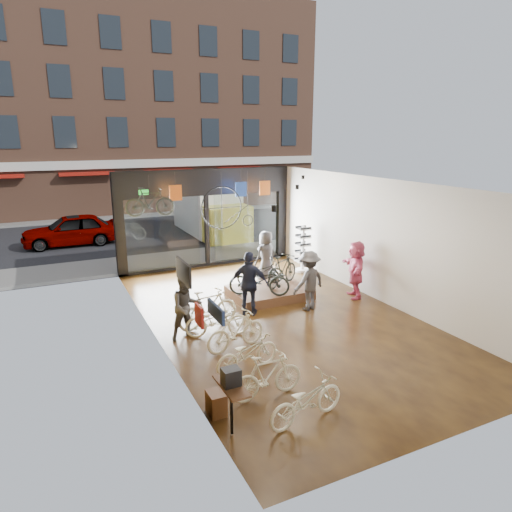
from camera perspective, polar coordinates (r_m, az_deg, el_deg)
ground_plane at (r=13.16m, az=2.91°, el=-7.73°), size 7.00×12.00×0.04m
ceiling at (r=12.21m, az=3.15°, el=9.15°), size 7.00×12.00×0.04m
wall_left at (r=11.35m, az=-12.79°, el=-1.53°), size 0.04×12.00×3.80m
wall_right at (r=14.53m, az=15.32°, el=1.88°), size 0.04×12.00×3.80m
wall_back at (r=8.09m, az=24.13°, el=-9.29°), size 7.00×0.04×3.80m
storefront at (r=17.93m, az=-6.20°, el=4.72°), size 7.00×0.26×3.80m
exit_sign at (r=17.01m, az=-13.88°, el=7.75°), size 0.35×0.06×0.18m
street_road at (r=26.79m, az=-12.57°, el=3.66°), size 30.00×18.00×0.02m
sidewalk_near at (r=19.44m, az=-7.24°, el=-0.08°), size 30.00×2.40×0.12m
sidewalk_far at (r=30.63m, az=-14.33°, el=5.06°), size 30.00×2.00×0.12m
opposite_building at (r=32.74m, az=-16.07°, el=17.76°), size 26.00×5.00×14.00m
street_car at (r=23.09m, az=-22.09°, el=3.06°), size 4.35×1.75×1.48m
box_truck at (r=23.37m, az=-5.42°, el=5.65°), size 2.23×6.68×2.63m
floor_bike_0 at (r=8.64m, az=6.32°, el=-17.45°), size 1.69×0.81×0.86m
floor_bike_1 at (r=9.25m, az=1.40°, el=-14.77°), size 1.54×0.45×0.92m
floor_bike_2 at (r=10.22m, az=-1.10°, el=-12.00°), size 1.65×0.81×0.83m
floor_bike_3 at (r=11.11m, az=-2.52°, el=-9.31°), size 1.66×0.73×0.97m
floor_bike_4 at (r=11.86m, az=-4.89°, el=-8.02°), size 1.73×0.98×0.86m
floor_bike_5 at (r=12.37m, az=-6.02°, el=-6.57°), size 1.82×0.75×1.06m
display_platform at (r=14.67m, az=1.64°, el=-4.58°), size 2.40×1.80×0.30m
display_bike_left at (r=13.82m, az=0.41°, el=-3.03°), size 1.91×1.49×0.97m
display_bike_mid at (r=14.74m, az=3.31°, el=-1.80°), size 1.71×1.25×1.02m
display_bike_right at (r=14.86m, az=0.56°, el=-2.03°), size 1.64×0.83×0.82m
customer_1 at (r=11.65m, az=-8.70°, el=-6.33°), size 0.88×0.71×1.71m
customer_2 at (r=13.01m, az=-0.81°, el=-3.48°), size 1.16×1.02×1.88m
customer_3 at (r=13.51m, az=6.62°, el=-3.08°), size 1.28×0.93×1.78m
customer_4 at (r=16.28m, az=1.24°, el=0.09°), size 0.97×0.75×1.76m
customer_5 at (r=14.80m, az=12.35°, el=-1.63°), size 1.18×1.78×1.84m
sunglasses_rack at (r=17.27m, az=5.85°, el=0.88°), size 0.63×0.57×1.76m
wall_merch at (r=8.44m, az=-6.06°, el=-11.47°), size 0.40×2.40×2.60m
penny_farthing at (r=16.36m, az=-3.25°, el=5.94°), size 1.92×0.06×1.54m
hung_bike at (r=15.36m, az=-13.13°, el=6.60°), size 1.63×0.68×0.95m
jersey_left at (r=16.58m, az=-10.02°, el=7.78°), size 0.45×0.03×0.55m
jersey_mid at (r=17.44m, az=-1.88°, el=8.33°), size 0.45×0.03×0.55m
jersey_right at (r=17.86m, az=1.11°, el=8.49°), size 0.45×0.03×0.55m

